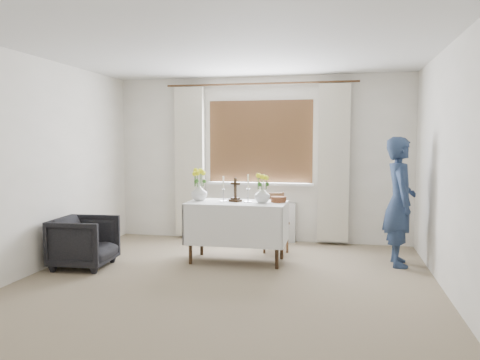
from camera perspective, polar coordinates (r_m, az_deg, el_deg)
name	(u,v)px	position (r m, az deg, el deg)	size (l,w,h in m)	color
ground	(220,290)	(4.94, -2.50, -13.23)	(5.00, 5.00, 0.00)	gray
altar_table	(237,232)	(5.95, -0.37, -6.34)	(1.24, 0.64, 0.76)	white
wooden_chair	(274,222)	(6.56, 4.16, -5.13)	(0.37, 0.37, 0.80)	brown
armchair	(84,242)	(6.00, -18.45, -7.19)	(0.66, 0.68, 0.62)	black
person	(400,201)	(6.05, 18.88, -2.49)	(0.58, 0.38, 1.58)	navy
radiator	(259,222)	(7.17, 2.39, -5.09)	(1.10, 0.10, 0.60)	silver
wooden_cross	(235,190)	(5.91, -0.58, -1.18)	(0.14, 0.10, 0.31)	black
candlestick_left	(223,189)	(5.92, -2.04, -1.09)	(0.09, 0.09, 0.32)	silver
candlestick_right	(248,188)	(5.84, 0.99, -1.02)	(0.10, 0.10, 0.35)	silver
flower_vase_left	(199,192)	(6.04, -5.00, -1.50)	(0.21, 0.21, 0.22)	silver
flower_vase_right	(262,195)	(5.81, 2.74, -1.81)	(0.19, 0.19, 0.20)	silver
wicker_basket	(278,199)	(5.89, 4.71, -2.35)	(0.19, 0.19, 0.07)	brown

